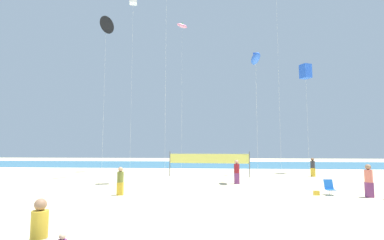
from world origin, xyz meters
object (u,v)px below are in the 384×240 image
(beachgoer_coral_shirt, at_px, (369,180))
(kite_blue_inflatable, at_px, (256,59))
(volleyball_net, at_px, (209,160))
(kite_pink_inflatable, at_px, (182,26))
(beach_handbag, at_px, (316,193))
(mother_figure, at_px, (39,232))
(kite_blue_box, at_px, (306,71))
(beachgoer_olive_shirt, at_px, (120,180))
(folding_beach_chair, at_px, (329,187))
(beachgoer_maroon_shirt, at_px, (237,171))
(beachgoer_charcoal_shirt, at_px, (313,167))
(kite_black_delta, at_px, (106,25))

(beachgoer_coral_shirt, bearing_deg, kite_blue_inflatable, 132.19)
(volleyball_net, distance_m, kite_pink_inflatable, 16.59)
(beach_handbag, bearing_deg, mother_figure, -130.86)
(volleyball_net, bearing_deg, kite_pink_inflatable, 123.20)
(kite_blue_box, xyz_separation_m, kite_pink_inflatable, (-13.83, 0.77, 6.00))
(volleyball_net, relative_size, beach_handbag, 23.70)
(beachgoer_olive_shirt, height_order, folding_beach_chair, beachgoer_olive_shirt)
(beachgoer_maroon_shirt, bearing_deg, beachgoer_coral_shirt, -50.89)
(beachgoer_maroon_shirt, height_order, kite_pink_inflatable, kite_pink_inflatable)
(volleyball_net, bearing_deg, kite_blue_box, 21.25)
(kite_pink_inflatable, bearing_deg, volleyball_net, -56.80)
(beachgoer_olive_shirt, xyz_separation_m, beachgoer_maroon_shirt, (7.17, 5.92, 0.10))
(folding_beach_chair, distance_m, kite_blue_inflatable, 11.14)
(beachgoer_charcoal_shirt, distance_m, kite_black_delta, 24.18)
(folding_beach_chair, xyz_separation_m, kite_blue_inflatable, (-3.45, 4.92, 9.38))
(beachgoer_charcoal_shirt, height_order, kite_blue_inflatable, kite_blue_inflatable)
(kite_blue_box, bearing_deg, kite_pink_inflatable, 176.81)
(mother_figure, bearing_deg, volleyball_net, 67.12)
(kite_pink_inflatable, bearing_deg, beachgoer_coral_shirt, -51.62)
(volleyball_net, bearing_deg, beachgoer_charcoal_shirt, 5.70)
(mother_figure, xyz_separation_m, folding_beach_chair, (10.61, 11.52, -0.39))
(beachgoer_charcoal_shirt, distance_m, beach_handbag, 11.85)
(mother_figure, xyz_separation_m, kite_blue_inflatable, (7.16, 16.44, 8.99))
(beachgoer_olive_shirt, distance_m, volleyball_net, 12.30)
(beach_handbag, distance_m, kite_black_delta, 23.35)
(folding_beach_chair, xyz_separation_m, kite_black_delta, (-17.17, 8.17, 14.08))
(beachgoer_olive_shirt, bearing_deg, beachgoer_coral_shirt, 38.42)
(kite_blue_inflatable, bearing_deg, beach_handbag, -62.85)
(mother_figure, relative_size, kite_pink_inflatable, 0.09)
(beachgoer_charcoal_shirt, bearing_deg, beach_handbag, 93.84)
(folding_beach_chair, bearing_deg, beachgoer_coral_shirt, -55.82)
(beachgoer_olive_shirt, distance_m, kite_black_delta, 17.27)
(beachgoer_olive_shirt, bearing_deg, mother_figure, -44.34)
(beachgoer_charcoal_shirt, xyz_separation_m, beachgoer_olive_shirt, (-14.86, -12.27, -0.08))
(beachgoer_maroon_shirt, bearing_deg, kite_black_delta, 151.62)
(beachgoer_olive_shirt, bearing_deg, beachgoer_maroon_shirt, 76.22)
(kite_blue_box, distance_m, kite_black_delta, 21.56)
(beachgoer_maroon_shirt, xyz_separation_m, volleyball_net, (-2.31, 5.35, 0.66))
(kite_blue_box, height_order, kite_blue_inflatable, kite_blue_box)
(beachgoer_charcoal_shirt, bearing_deg, kite_blue_box, -80.53)
(beachgoer_coral_shirt, relative_size, folding_beach_chair, 2.07)
(beach_handbag, distance_m, kite_blue_inflatable, 11.29)
(kite_pink_inflatable, relative_size, kite_black_delta, 1.14)
(beachgoer_charcoal_shirt, xyz_separation_m, volleyball_net, (-10.00, -1.00, 0.68))
(beach_handbag, bearing_deg, beachgoer_charcoal_shirt, 73.12)
(mother_figure, xyz_separation_m, beachgoer_coral_shirt, (12.48, 10.79, 0.13))
(beachgoer_olive_shirt, relative_size, beachgoer_coral_shirt, 0.89)
(beachgoer_olive_shirt, xyz_separation_m, kite_pink_inflatable, (1.65, 16.17, 16.27))
(beachgoer_maroon_shirt, height_order, beachgoer_coral_shirt, beachgoer_coral_shirt)
(beachgoer_charcoal_shirt, height_order, kite_pink_inflatable, kite_pink_inflatable)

